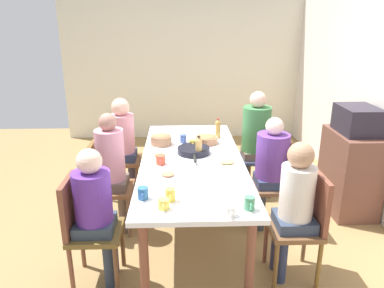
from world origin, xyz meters
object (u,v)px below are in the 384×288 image
at_px(person_3, 271,163).
at_px(cup_1, 170,195).
at_px(bowl_1, 207,139).
at_px(person_2, 295,200).
at_px(plate_0, 168,175).
at_px(bottle_1, 218,129).
at_px(chair_2, 304,220).
at_px(cup_0, 250,203).
at_px(bottle_0, 199,147).
at_px(chair_5, 261,153).
at_px(cup_7, 143,193).
at_px(microwave, 357,120).
at_px(chair_1, 104,182).
at_px(person_4, 95,205).
at_px(cup_2, 193,144).
at_px(person_0, 123,139).
at_px(cup_3, 230,211).
at_px(side_cabinet, 350,172).
at_px(chair_0, 117,155).
at_px(cup_4, 183,139).
at_px(plate_1, 159,156).
at_px(bowl_0, 161,139).
at_px(serving_pan, 194,151).
at_px(dining_table, 192,165).
at_px(chair_3, 278,180).
at_px(chair_4, 85,225).
at_px(person_5, 255,134).
at_px(cup_6, 161,160).
at_px(cup_5, 164,204).
at_px(person_1, 112,164).

bearing_deg(person_3, cup_1, -48.17).
bearing_deg(bowl_1, person_2, 25.56).
relative_size(plate_0, bottle_1, 0.90).
height_order(chair_2, cup_0, chair_2).
height_order(cup_0, bottle_0, bottle_0).
xyz_separation_m(person_2, chair_5, (-1.56, 0.09, -0.18)).
bearing_deg(cup_7, microwave, 118.03).
bearing_deg(chair_1, person_4, 6.74).
bearing_deg(bowl_1, cup_2, -48.91).
bearing_deg(person_0, cup_1, 19.41).
height_order(chair_5, cup_3, chair_5).
bearing_deg(plate_0, side_cabinet, 110.66).
bearing_deg(cup_0, person_3, 158.24).
distance_m(chair_0, person_0, 0.22).
bearing_deg(cup_4, chair_2, 36.49).
height_order(chair_5, cup_4, chair_5).
bearing_deg(plate_1, bowl_0, 179.63).
xyz_separation_m(person_3, plate_0, (0.43, -1.00, 0.07)).
relative_size(bottle_1, side_cabinet, 0.25).
xyz_separation_m(person_0, chair_5, (0.00, 1.64, -0.20)).
height_order(serving_pan, cup_1, cup_1).
xyz_separation_m(dining_table, cup_4, (-0.49, -0.08, 0.11)).
relative_size(chair_1, person_3, 0.78).
distance_m(chair_0, bottle_0, 1.23).
relative_size(chair_0, bottle_0, 4.29).
relative_size(person_2, chair_3, 1.30).
xyz_separation_m(dining_table, chair_4, (0.78, -0.87, -0.17)).
bearing_deg(plate_0, person_3, 113.29).
relative_size(person_5, cup_2, 10.77).
relative_size(person_0, bowl_0, 5.29).
height_order(person_2, plate_1, person_2).
distance_m(person_3, bottle_0, 0.73).
xyz_separation_m(person_4, bowl_1, (-1.25, 0.95, 0.12)).
relative_size(person_0, bottle_0, 5.69).
bearing_deg(chair_3, person_3, -90.00).
distance_m(cup_6, microwave, 2.10).
bearing_deg(cup_5, cup_4, 173.79).
relative_size(chair_1, chair_4, 1.00).
relative_size(cup_1, cup_6, 0.89).
relative_size(chair_0, person_3, 0.78).
bearing_deg(person_2, chair_2, 90.00).
bearing_deg(cup_5, dining_table, 166.43).
relative_size(chair_0, bottle_1, 3.93).
bearing_deg(chair_0, chair_4, 0.00).
bearing_deg(chair_3, cup_3, -30.30).
bearing_deg(chair_3, bowl_0, -110.36).
bearing_deg(person_1, person_5, 116.75).
height_order(cup_1, cup_2, cup_1).
distance_m(chair_3, cup_7, 1.54).
relative_size(person_4, plate_0, 5.52).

